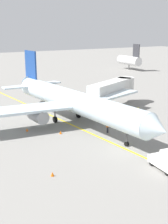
{
  "coord_description": "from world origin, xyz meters",
  "views": [
    {
      "loc": [
        -21.2,
        -26.76,
        14.22
      ],
      "look_at": [
        -0.24,
        9.49,
        2.5
      ],
      "focal_mm": 48.84,
      "sensor_mm": 36.0,
      "label": 1
    }
  ],
  "objects_px": {
    "safety_cone_nose_left": "(61,132)",
    "safety_cone_nose_right": "(27,130)",
    "pushback_tug": "(167,161)",
    "baggage_tug_near_wing": "(144,122)",
    "ground_crew_marshaller": "(108,127)",
    "airliner": "(72,101)",
    "safety_cone_wingtip_left": "(52,174)",
    "belt_loader_forward_hold": "(129,114)",
    "jet_bridge": "(115,88)"
  },
  "relations": [
    {
      "from": "safety_cone_nose_left",
      "to": "safety_cone_nose_right",
      "type": "xyz_separation_m",
      "value": [
        -3.62,
        3.39,
        0.0
      ]
    },
    {
      "from": "pushback_tug",
      "to": "safety_cone_nose_left",
      "type": "relative_size",
      "value": 8.51
    },
    {
      "from": "baggage_tug_near_wing",
      "to": "ground_crew_marshaller",
      "type": "relative_size",
      "value": 1.6
    },
    {
      "from": "airliner",
      "to": "safety_cone_wingtip_left",
      "type": "height_order",
      "value": "airliner"
    },
    {
      "from": "ground_crew_marshaller",
      "to": "safety_cone_wingtip_left",
      "type": "height_order",
      "value": "ground_crew_marshaller"
    },
    {
      "from": "belt_loader_forward_hold",
      "to": "safety_cone_nose_left",
      "type": "xyz_separation_m",
      "value": [
        -12.67,
        -0.93,
        -0.56
      ]
    },
    {
      "from": "belt_loader_forward_hold",
      "to": "ground_crew_marshaller",
      "type": "xyz_separation_m",
      "value": [
        -6.84,
        -3.86,
        0.13
      ]
    },
    {
      "from": "airliner",
      "to": "ground_crew_marshaller",
      "type": "bearing_deg",
      "value": -73.93
    },
    {
      "from": "safety_cone_nose_left",
      "to": "baggage_tug_near_wing",
      "type": "bearing_deg",
      "value": -18.56
    },
    {
      "from": "baggage_tug_near_wing",
      "to": "ground_crew_marshaller",
      "type": "bearing_deg",
      "value": 170.68
    },
    {
      "from": "baggage_tug_near_wing",
      "to": "safety_cone_wingtip_left",
      "type": "xyz_separation_m",
      "value": [
        -17.59,
        -6.89,
        -0.71
      ]
    },
    {
      "from": "jet_bridge",
      "to": "baggage_tug_near_wing",
      "type": "height_order",
      "value": "jet_bridge"
    },
    {
      "from": "ground_crew_marshaller",
      "to": "safety_cone_nose_right",
      "type": "distance_m",
      "value": 11.39
    },
    {
      "from": "belt_loader_forward_hold",
      "to": "baggage_tug_near_wing",
      "type": "bearing_deg",
      "value": -103.59
    },
    {
      "from": "safety_cone_nose_left",
      "to": "safety_cone_wingtip_left",
      "type": "xyz_separation_m",
      "value": [
        -6.09,
        -10.75,
        0.0
      ]
    },
    {
      "from": "ground_crew_marshaller",
      "to": "safety_cone_nose_right",
      "type": "height_order",
      "value": "ground_crew_marshaller"
    },
    {
      "from": "safety_cone_nose_right",
      "to": "safety_cone_nose_left",
      "type": "bearing_deg",
      "value": -43.11
    },
    {
      "from": "airliner",
      "to": "baggage_tug_near_wing",
      "type": "distance_m",
      "value": 11.15
    },
    {
      "from": "jet_bridge",
      "to": "airliner",
      "type": "bearing_deg",
      "value": -157.1
    },
    {
      "from": "jet_bridge",
      "to": "belt_loader_forward_hold",
      "type": "bearing_deg",
      "value": -108.28
    },
    {
      "from": "belt_loader_forward_hold",
      "to": "safety_cone_nose_right",
      "type": "relative_size",
      "value": 11.64
    },
    {
      "from": "jet_bridge",
      "to": "ground_crew_marshaller",
      "type": "xyz_separation_m",
      "value": [
        -9.4,
        -11.6,
        -2.63
      ]
    },
    {
      "from": "baggage_tug_near_wing",
      "to": "belt_loader_forward_hold",
      "type": "height_order",
      "value": "belt_loader_forward_hold"
    },
    {
      "from": "jet_bridge",
      "to": "belt_loader_forward_hold",
      "type": "xyz_separation_m",
      "value": [
        -2.56,
        -7.74,
        -2.77
      ]
    },
    {
      "from": "jet_bridge",
      "to": "pushback_tug",
      "type": "distance_m",
      "value": 26.34
    },
    {
      "from": "pushback_tug",
      "to": "baggage_tug_near_wing",
      "type": "distance_m",
      "value": 13.35
    },
    {
      "from": "airliner",
      "to": "belt_loader_forward_hold",
      "type": "distance_m",
      "value": 9.65
    },
    {
      "from": "pushback_tug",
      "to": "safety_cone_nose_left",
      "type": "xyz_separation_m",
      "value": [
        -4.72,
        15.36,
        -0.77
      ]
    },
    {
      "from": "pushback_tug",
      "to": "baggage_tug_near_wing",
      "type": "relative_size",
      "value": 1.38
    },
    {
      "from": "safety_cone_nose_left",
      "to": "safety_cone_nose_right",
      "type": "relative_size",
      "value": 1.0
    },
    {
      "from": "belt_loader_forward_hold",
      "to": "jet_bridge",
      "type": "bearing_deg",
      "value": 71.72
    },
    {
      "from": "jet_bridge",
      "to": "safety_cone_nose_left",
      "type": "xyz_separation_m",
      "value": [
        -15.22,
        -8.67,
        -3.32
      ]
    },
    {
      "from": "safety_cone_nose_left",
      "to": "safety_cone_wingtip_left",
      "type": "height_order",
      "value": "same"
    },
    {
      "from": "airliner",
      "to": "safety_cone_nose_right",
      "type": "xyz_separation_m",
      "value": [
        -7.49,
        -0.48,
        -3.2
      ]
    },
    {
      "from": "ground_crew_marshaller",
      "to": "baggage_tug_near_wing",
      "type": "bearing_deg",
      "value": -9.32
    },
    {
      "from": "jet_bridge",
      "to": "belt_loader_forward_hold",
      "type": "relative_size",
      "value": 2.49
    },
    {
      "from": "baggage_tug_near_wing",
      "to": "safety_cone_nose_right",
      "type": "xyz_separation_m",
      "value": [
        -15.13,
        7.25,
        -0.71
      ]
    },
    {
      "from": "belt_loader_forward_hold",
      "to": "ground_crew_marshaller",
      "type": "height_order",
      "value": "belt_loader_forward_hold"
    },
    {
      "from": "jet_bridge",
      "to": "ground_crew_marshaller",
      "type": "relative_size",
      "value": 7.49
    },
    {
      "from": "ground_crew_marshaller",
      "to": "safety_cone_nose_right",
      "type": "xyz_separation_m",
      "value": [
        -9.45,
        6.32,
        -0.69
      ]
    },
    {
      "from": "belt_loader_forward_hold",
      "to": "ground_crew_marshaller",
      "type": "distance_m",
      "value": 7.86
    },
    {
      "from": "safety_cone_wingtip_left",
      "to": "ground_crew_marshaller",
      "type": "bearing_deg",
      "value": 33.29
    },
    {
      "from": "safety_cone_nose_left",
      "to": "safety_cone_wingtip_left",
      "type": "bearing_deg",
      "value": -119.51
    },
    {
      "from": "safety_cone_nose_right",
      "to": "pushback_tug",
      "type": "bearing_deg",
      "value": -66.01
    },
    {
      "from": "pushback_tug",
      "to": "ground_crew_marshaller",
      "type": "bearing_deg",
      "value": 84.92
    },
    {
      "from": "safety_cone_nose_right",
      "to": "ground_crew_marshaller",
      "type": "bearing_deg",
      "value": -33.79
    },
    {
      "from": "baggage_tug_near_wing",
      "to": "safety_cone_wingtip_left",
      "type": "bearing_deg",
      "value": -158.62
    },
    {
      "from": "pushback_tug",
      "to": "safety_cone_nose_right",
      "type": "relative_size",
      "value": 8.51
    },
    {
      "from": "airliner",
      "to": "safety_cone_nose_left",
      "type": "relative_size",
      "value": 80.32
    },
    {
      "from": "pushback_tug",
      "to": "belt_loader_forward_hold",
      "type": "xyz_separation_m",
      "value": [
        7.94,
        16.28,
        -0.22
      ]
    }
  ]
}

